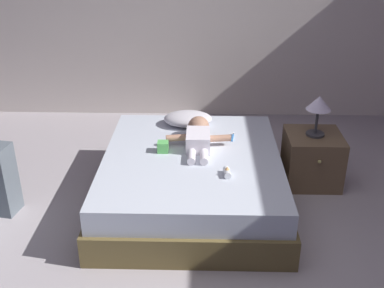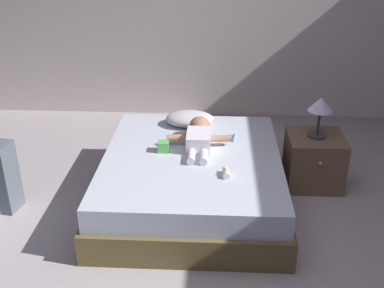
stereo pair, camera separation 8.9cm
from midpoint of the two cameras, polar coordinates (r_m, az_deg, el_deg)
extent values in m
plane|color=#AAA0A4|center=(3.17, 1.79, -16.76)|extent=(8.00, 8.00, 0.00)
cube|color=brown|center=(3.91, 0.65, -5.43)|extent=(1.47, 1.73, 0.24)
cube|color=silver|center=(3.80, 0.67, -2.67)|extent=(1.41, 1.67, 0.19)
ellipsoid|color=silver|center=(4.28, 0.32, 3.09)|extent=(0.44, 0.30, 0.13)
cube|color=white|center=(3.85, 1.47, 0.45)|extent=(0.19, 0.28, 0.14)
sphere|color=tan|center=(4.04, 1.56, 2.09)|extent=(0.19, 0.19, 0.19)
cylinder|color=tan|center=(3.90, -1.13, 0.78)|extent=(0.19, 0.09, 0.06)
cylinder|color=tan|center=(3.89, 4.11, 0.66)|extent=(0.19, 0.08, 0.06)
cylinder|color=white|center=(3.67, 0.60, -1.54)|extent=(0.06, 0.18, 0.06)
cylinder|color=white|center=(3.67, 2.12, -1.58)|extent=(0.06, 0.18, 0.06)
cube|color=#3585DD|center=(4.05, 5.71, 0.71)|extent=(0.03, 0.14, 0.01)
cube|color=white|center=(4.11, 5.82, 1.27)|extent=(0.02, 0.03, 0.01)
cube|color=brown|center=(4.27, 15.15, -1.88)|extent=(0.47, 0.47, 0.46)
sphere|color=tan|center=(4.00, 15.97, -2.28)|extent=(0.03, 0.03, 0.03)
cylinder|color=#333338|center=(4.17, 15.52, 1.02)|extent=(0.16, 0.16, 0.02)
cylinder|color=#333338|center=(4.12, 15.71, 2.51)|extent=(0.02, 0.02, 0.22)
cone|color=silver|center=(4.06, 15.99, 4.69)|extent=(0.21, 0.21, 0.12)
cube|color=#5DC35D|center=(3.81, -2.86, -0.30)|extent=(0.09, 0.09, 0.09)
cylinder|color=white|center=(3.46, 4.88, -3.52)|extent=(0.06, 0.12, 0.05)
cone|color=#EEB269|center=(3.45, 4.90, -2.99)|extent=(0.04, 0.04, 0.02)
camera|label=1|loc=(0.04, -89.32, 0.33)|focal=43.90mm
camera|label=2|loc=(0.04, 90.68, -0.33)|focal=43.90mm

